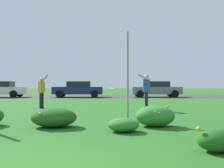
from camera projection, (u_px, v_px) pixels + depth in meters
name	position (u px, v px, depth m)	size (l,w,h in m)	color
ground_plane	(75.00, 106.00, 15.10)	(120.00, 120.00, 0.00)	#26601E
highway_strip	(88.00, 96.00, 27.03)	(120.00, 7.81, 0.01)	#38383A
highway_center_stripe	(88.00, 96.00, 27.03)	(120.00, 0.16, 0.00)	yellow
daylily_clump_mid_left	(54.00, 117.00, 7.79)	(1.29, 1.10, 0.55)	#1E5619
daylily_clump_near_camera	(155.00, 116.00, 7.92)	(1.12, 0.98, 0.62)	#337F2D
daylily_clump_mid_center	(219.00, 140.00, 4.94)	(0.80, 0.64, 0.46)	#1E5619
daylily_clump_mid_right	(123.00, 125.00, 7.04)	(0.81, 0.79, 0.36)	#2D7526
sign_post_by_roadside	(128.00, 76.00, 9.11)	(0.07, 0.10, 2.96)	#93969B
person_thrower_orange_shirt	(42.00, 90.00, 13.79)	(0.48, 0.52, 1.72)	orange
person_catcher_blue_shirt	(146.00, 89.00, 12.85)	(0.59, 0.52, 1.68)	#2D4C9E
frisbee_pale_blue	(111.00, 88.00, 13.34)	(0.25, 0.23, 0.14)	#ADD6E5
car_gray_center_left	(156.00, 89.00, 25.44)	(4.50, 2.00, 1.45)	slate
car_navy_center_right	(78.00, 89.00, 25.25)	(4.50, 2.00, 1.45)	navy
car_white_rightmost	(0.00, 89.00, 25.06)	(4.50, 2.00, 1.45)	silver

